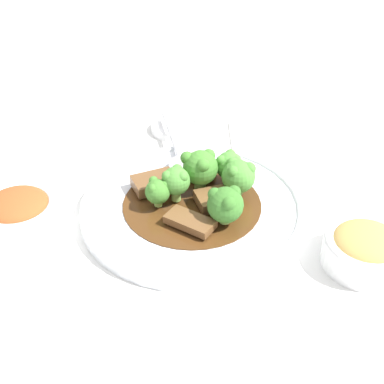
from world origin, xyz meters
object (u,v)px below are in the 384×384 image
beef_strip_1 (198,171)px  broccoli_floret_1 (229,165)px  side_bowl_kimchi (18,212)px  beef_strip_3 (216,199)px  broccoli_floret_4 (176,180)px  serving_spoon (179,161)px  side_bowl_appetizer (366,248)px  main_plate (192,207)px  beef_strip_0 (154,182)px  broccoli_floret_5 (238,176)px  beef_strip_2 (190,222)px  sauce_dish (175,127)px  broccoli_floret_0 (225,204)px  broccoli_floret_3 (200,167)px  broccoli_floret_2 (157,190)px

beef_strip_1 → broccoli_floret_1: size_ratio=1.23×
side_bowl_kimchi → beef_strip_1: bearing=101.8°
beef_strip_1 → broccoli_floret_1: (0.03, 0.04, 0.02)m
beef_strip_3 → broccoli_floret_4: size_ratio=1.10×
serving_spoon → side_bowl_appetizer: bearing=39.1°
main_plate → broccoli_floret_1: 0.08m
beef_strip_0 → broccoli_floret_1: broccoli_floret_1 is taller
broccoli_floret_1 → broccoli_floret_5: 0.03m
beef_strip_2 → side_bowl_appetizer: size_ratio=0.65×
beef_strip_0 → broccoli_floret_4: size_ratio=1.32×
side_bowl_appetizer → sauce_dish: size_ratio=1.25×
beef_strip_2 → broccoli_floret_0: broccoli_floret_0 is taller
side_bowl_kimchi → sauce_dish: (-0.21, 0.24, -0.02)m
broccoli_floret_3 → serving_spoon: (-0.06, -0.02, -0.03)m
beef_strip_3 → main_plate: bearing=-109.5°
beef_strip_0 → broccoli_floret_3: bearing=77.7°
main_plate → serving_spoon: 0.09m
broccoli_floret_1 → broccoli_floret_4: bearing=-70.3°
beef_strip_2 → broccoli_floret_3: bearing=159.5°
beef_strip_1 → beef_strip_2: 0.11m
broccoli_floret_3 → broccoli_floret_4: size_ratio=1.15×
broccoli_floret_4 → serving_spoon: broccoli_floret_4 is taller
beef_strip_1 → broccoli_floret_0: size_ratio=1.16×
broccoli_floret_2 → serving_spoon: bearing=154.2°
main_plate → beef_strip_3: beef_strip_3 is taller
side_bowl_appetizer → serving_spoon: bearing=-140.9°
broccoli_floret_2 → broccoli_floret_3: bearing=112.7°
broccoli_floret_0 → broccoli_floret_5: same height
broccoli_floret_0 → sauce_dish: 0.28m
main_plate → beef_strip_2: (0.05, -0.01, 0.01)m
beef_strip_2 → broccoli_floret_0: 0.05m
beef_strip_0 → beef_strip_1: (-0.02, 0.06, -0.00)m
broccoli_floret_0 → beef_strip_0: bearing=-139.7°
broccoli_floret_0 → broccoli_floret_5: bearing=150.8°
broccoli_floret_0 → sauce_dish: bearing=-176.2°
beef_strip_2 → sauce_dish: (-0.27, 0.03, -0.02)m
beef_strip_2 → broccoli_floret_3: size_ratio=1.17×
beef_strip_3 → broccoli_floret_1: size_ratio=1.18×
broccoli_floret_4 → side_bowl_kimchi: broccoli_floret_4 is taller
beef_strip_1 → broccoli_floret_4: 0.07m
broccoli_floret_1 → side_bowl_kimchi: broccoli_floret_1 is taller
beef_strip_3 → broccoli_floret_4: (-0.02, -0.05, 0.02)m
main_plate → side_bowl_kimchi: bearing=-92.7°
broccoli_floret_4 → broccoli_floret_5: bearing=89.9°
broccoli_floret_3 → broccoli_floret_5: 0.05m
main_plate → broccoli_floret_2: (-0.00, -0.04, 0.03)m
broccoli_floret_1 → side_bowl_kimchi: 0.28m
broccoli_floret_5 → side_bowl_kimchi: (-0.00, -0.29, -0.02)m
beef_strip_0 → beef_strip_3: (0.05, 0.07, -0.00)m
broccoli_floret_1 → side_bowl_appetizer: (0.17, 0.12, -0.02)m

